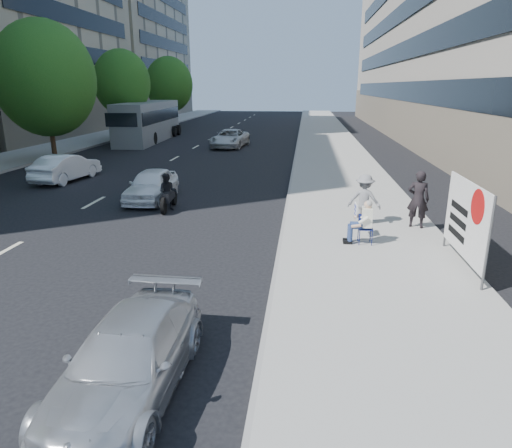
# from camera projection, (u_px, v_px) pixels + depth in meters

# --- Properties ---
(ground) EXTENTS (160.00, 160.00, 0.00)m
(ground) POSITION_uv_depth(u_px,v_px,m) (209.00, 294.00, 10.51)
(ground) COLOR black
(ground) RESTS_ON ground
(near_sidewalk) EXTENTS (5.00, 120.00, 0.15)m
(near_sidewalk) POSITION_uv_depth(u_px,v_px,m) (335.00, 160.00, 29.11)
(near_sidewalk) COLOR #99978F
(near_sidewalk) RESTS_ON ground
(far_sidewalk) EXTENTS (4.50, 120.00, 0.15)m
(far_sidewalk) POSITION_uv_depth(u_px,v_px,m) (29.00, 155.00, 31.23)
(far_sidewalk) COLOR #99978F
(far_sidewalk) RESTS_ON ground
(far_bldg_north) EXTENTS (22.00, 28.00, 28.00)m
(far_bldg_north) POSITION_uv_depth(u_px,v_px,m) (95.00, 21.00, 68.51)
(far_bldg_north) COLOR tan
(far_bldg_north) RESTS_ON ground
(near_building) EXTENTS (14.00, 70.00, 20.00)m
(near_building) POSITION_uv_depth(u_px,v_px,m) (497.00, 15.00, 36.32)
(near_building) COLOR #9D9387
(near_building) RESTS_ON ground
(tree_far_c) EXTENTS (6.00, 6.00, 8.47)m
(tree_far_c) POSITION_uv_depth(u_px,v_px,m) (45.00, 79.00, 27.58)
(tree_far_c) COLOR #382616
(tree_far_c) RESTS_ON ground
(tree_far_d) EXTENTS (4.80, 4.80, 7.65)m
(tree_far_d) POSITION_uv_depth(u_px,v_px,m) (122.00, 83.00, 39.04)
(tree_far_d) COLOR #382616
(tree_far_d) RESTS_ON ground
(tree_far_e) EXTENTS (5.40, 5.40, 7.89)m
(tree_far_e) POSITION_uv_depth(u_px,v_px,m) (169.00, 84.00, 52.39)
(tree_far_e) COLOR #382616
(tree_far_e) RESTS_ON ground
(seated_protester) EXTENTS (0.83, 1.12, 1.31)m
(seated_protester) POSITION_uv_depth(u_px,v_px,m) (362.00, 219.00, 13.30)
(seated_protester) COLOR navy
(seated_protester) RESTS_ON near_sidewalk
(jogger) EXTENTS (1.20, 0.87, 1.68)m
(jogger) POSITION_uv_depth(u_px,v_px,m) (364.00, 199.00, 15.15)
(jogger) COLOR gray
(jogger) RESTS_ON near_sidewalk
(pedestrian_woman) EXTENTS (0.79, 0.64, 1.88)m
(pedestrian_woman) POSITION_uv_depth(u_px,v_px,m) (418.00, 199.00, 14.76)
(pedestrian_woman) COLOR black
(pedestrian_woman) RESTS_ON near_sidewalk
(protest_banner) EXTENTS (0.08, 3.06, 2.20)m
(protest_banner) POSITION_uv_depth(u_px,v_px,m) (466.00, 219.00, 11.45)
(protest_banner) COLOR #4C4C4C
(protest_banner) RESTS_ON near_sidewalk
(parked_sedan) EXTENTS (1.72, 4.05, 1.16)m
(parked_sedan) POSITION_uv_depth(u_px,v_px,m) (129.00, 359.00, 7.02)
(parked_sedan) COLOR #A7AAAF
(parked_sedan) RESTS_ON ground
(white_sedan_near) EXTENTS (1.60, 3.87, 1.31)m
(white_sedan_near) POSITION_uv_depth(u_px,v_px,m) (152.00, 185.00, 18.98)
(white_sedan_near) COLOR white
(white_sedan_near) RESTS_ON ground
(white_sedan_mid) EXTENTS (1.97, 4.26, 1.35)m
(white_sedan_mid) POSITION_uv_depth(u_px,v_px,m) (66.00, 167.00, 22.94)
(white_sedan_mid) COLOR white
(white_sedan_mid) RESTS_ON ground
(white_sedan_far) EXTENTS (2.75, 5.13, 1.37)m
(white_sedan_far) POSITION_uv_depth(u_px,v_px,m) (230.00, 138.00, 35.62)
(white_sedan_far) COLOR silver
(white_sedan_far) RESTS_ON ground
(motorcycle) EXTENTS (0.73, 2.05, 1.42)m
(motorcycle) POSITION_uv_depth(u_px,v_px,m) (168.00, 194.00, 17.51)
(motorcycle) COLOR black
(motorcycle) RESTS_ON ground
(bus) EXTENTS (3.09, 12.15, 3.30)m
(bus) POSITION_uv_depth(u_px,v_px,m) (149.00, 122.00, 39.58)
(bus) COLOR slate
(bus) RESTS_ON ground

